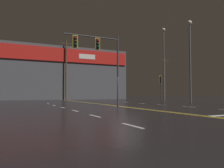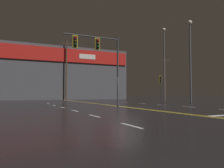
# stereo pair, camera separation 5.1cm
# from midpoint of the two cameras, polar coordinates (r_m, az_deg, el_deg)

# --- Properties ---
(ground_plane) EXTENTS (200.00, 200.00, 0.00)m
(ground_plane) POSITION_cam_midpoint_polar(r_m,az_deg,el_deg) (17.79, 4.05, -6.07)
(ground_plane) COLOR black
(road_markings) EXTENTS (14.35, 60.00, 0.01)m
(road_markings) POSITION_cam_midpoint_polar(r_m,az_deg,el_deg) (17.01, 9.09, -6.19)
(road_markings) COLOR gold
(road_markings) RESTS_ON ground
(traffic_signal_median) EXTENTS (4.72, 0.36, 5.95)m
(traffic_signal_median) POSITION_cam_midpoint_polar(r_m,az_deg,el_deg) (17.98, -3.78, 8.53)
(traffic_signal_median) COLOR #38383D
(traffic_signal_median) RESTS_ON ground
(traffic_signal_corner_northeast) EXTENTS (0.42, 0.36, 3.69)m
(traffic_signal_corner_northeast) POSITION_cam_midpoint_polar(r_m,az_deg,el_deg) (32.15, 12.71, 0.40)
(traffic_signal_corner_northeast) COLOR #38383D
(traffic_signal_corner_northeast) RESTS_ON ground
(streetlight_median_approach) EXTENTS (0.56, 0.56, 11.85)m
(streetlight_median_approach) POSITION_cam_midpoint_polar(r_m,az_deg,el_deg) (36.81, 13.48, 7.28)
(streetlight_median_approach) COLOR #59595E
(streetlight_median_approach) RESTS_ON ground
(streetlight_far_left) EXTENTS (0.56, 0.56, 10.10)m
(streetlight_far_left) POSITION_cam_midpoint_polar(r_m,az_deg,el_deg) (28.57, 19.80, 8.27)
(streetlight_far_left) COLOR #59595E
(streetlight_far_left) RESTS_ON ground
(building_backdrop) EXTENTS (26.32, 10.23, 9.89)m
(building_backdrop) POSITION_cam_midpoint_polar(r_m,az_deg,el_deg) (45.54, -14.02, 2.39)
(building_backdrop) COLOR #4C4C51
(building_backdrop) RESTS_ON ground
(utility_pole_row) EXTENTS (45.41, 0.26, 10.79)m
(utility_pole_row) POSITION_cam_midpoint_polar(r_m,az_deg,el_deg) (40.29, -11.28, 3.16)
(utility_pole_row) COLOR #4C3828
(utility_pole_row) RESTS_ON ground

